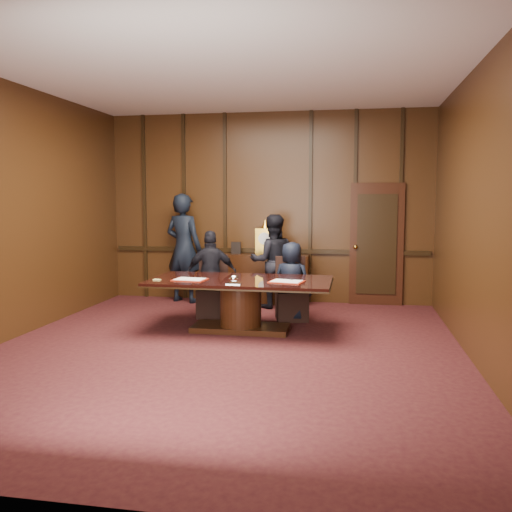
{
  "coord_description": "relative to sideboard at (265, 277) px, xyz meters",
  "views": [
    {
      "loc": [
        1.59,
        -6.48,
        1.93
      ],
      "look_at": [
        0.13,
        1.58,
        1.05
      ],
      "focal_mm": 38.0,
      "sensor_mm": 36.0,
      "label": 1
    }
  ],
  "objects": [
    {
      "name": "chair_left",
      "position": [
        -0.66,
        -1.28,
        -0.19
      ],
      "size": [
        0.55,
        0.55,
        0.99
      ],
      "rotation": [
        0.0,
        0.0,
        0.15
      ],
      "color": "black",
      "rests_on": "ground"
    },
    {
      "name": "room",
      "position": [
        0.07,
        -3.12,
        1.24
      ],
      "size": [
        7.0,
        7.04,
        3.5
      ],
      "color": "#330E12",
      "rests_on": "ground"
    },
    {
      "name": "sideboard",
      "position": [
        0.0,
        0.0,
        0.0
      ],
      "size": [
        1.6,
        0.45,
        1.54
      ],
      "color": "black",
      "rests_on": "ground"
    },
    {
      "name": "signatory_left",
      "position": [
        -0.66,
        -1.36,
        0.22
      ],
      "size": [
        0.89,
        0.55,
        1.41
      ],
      "primitive_type": "imported",
      "rotation": [
        0.0,
        0.0,
        3.41
      ],
      "color": "black",
      "rests_on": "ground"
    },
    {
      "name": "signatory_right",
      "position": [
        0.64,
        -1.36,
        0.14
      ],
      "size": [
        0.69,
        0.53,
        1.25
      ],
      "primitive_type": "imported",
      "rotation": [
        0.0,
        0.0,
        2.91
      ],
      "color": "black",
      "rests_on": "ground"
    },
    {
      "name": "witness_left",
      "position": [
        -1.5,
        -0.16,
        0.52
      ],
      "size": [
        0.84,
        0.67,
        2.01
      ],
      "primitive_type": "imported",
      "rotation": [
        0.0,
        0.0,
        2.85
      ],
      "color": "black",
      "rests_on": "ground"
    },
    {
      "name": "folder_right",
      "position": [
        0.68,
        -2.31,
        0.28
      ],
      "size": [
        0.52,
        0.41,
        0.02
      ],
      "rotation": [
        0.0,
        0.0,
        -0.19
      ],
      "color": "#A5220F",
      "rests_on": "conference_table"
    },
    {
      "name": "inkstand",
      "position": [
        -0.01,
        -2.61,
        0.33
      ],
      "size": [
        0.2,
        0.14,
        0.12
      ],
      "color": "white",
      "rests_on": "conference_table"
    },
    {
      "name": "folder_left",
      "position": [
        -0.71,
        -2.37,
        0.28
      ],
      "size": [
        0.49,
        0.38,
        0.02
      ],
      "rotation": [
        0.0,
        0.0,
        -0.1
      ],
      "color": "#A5220F",
      "rests_on": "conference_table"
    },
    {
      "name": "notepad",
      "position": [
        -1.16,
        -2.47,
        0.28
      ],
      "size": [
        0.11,
        0.08,
        0.01
      ],
      "primitive_type": "cube",
      "rotation": [
        0.0,
        0.0,
        -0.15
      ],
      "color": "#D7CD69",
      "rests_on": "conference_table"
    },
    {
      "name": "witness_right",
      "position": [
        0.2,
        -0.39,
        0.34
      ],
      "size": [
        0.94,
        0.81,
        1.65
      ],
      "primitive_type": "imported",
      "rotation": [
        0.0,
        0.0,
        3.41
      ],
      "color": "black",
      "rests_on": "ground"
    },
    {
      "name": "chair_right",
      "position": [
        0.64,
        -1.28,
        -0.19
      ],
      "size": [
        0.58,
        0.58,
        0.99
      ],
      "rotation": [
        0.0,
        0.0,
        0.25
      ],
      "color": "black",
      "rests_on": "ground"
    },
    {
      "name": "conference_table",
      "position": [
        -0.01,
        -2.16,
        0.02
      ],
      "size": [
        2.62,
        1.32,
        0.76
      ],
      "color": "black",
      "rests_on": "ground"
    }
  ]
}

